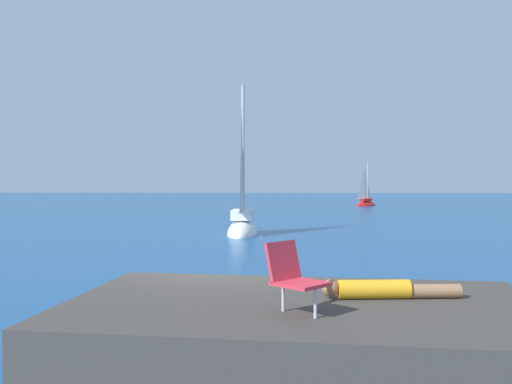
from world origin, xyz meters
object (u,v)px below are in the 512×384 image
(beach_chair, at_px, (293,274))
(sailboat_far, at_px, (366,203))
(sailboat_near, at_px, (242,225))
(person_sunbather, at_px, (384,290))

(beach_chair, bearing_deg, sailboat_far, 122.77)
(sailboat_near, height_order, sailboat_far, sailboat_near)
(sailboat_near, height_order, beach_chair, sailboat_near)
(beach_chair, bearing_deg, person_sunbather, 77.48)
(sailboat_near, distance_m, person_sunbather, 17.69)
(person_sunbather, xyz_separation_m, beach_chair, (-1.17, -0.81, 0.33))
(sailboat_far, xyz_separation_m, beach_chair, (-7.64, -43.38, 1.16))
(sailboat_far, bearing_deg, person_sunbather, -133.76)
(person_sunbather, relative_size, beach_chair, 2.21)
(sailboat_near, xyz_separation_m, beach_chair, (1.62, -18.27, 1.01))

